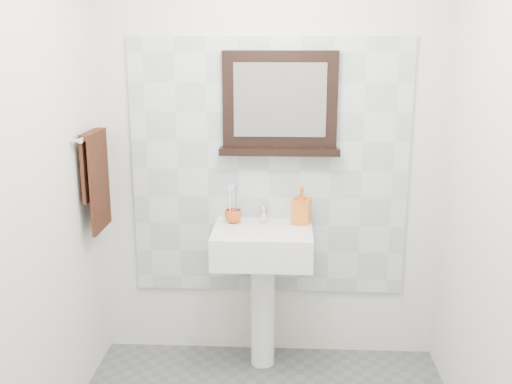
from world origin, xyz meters
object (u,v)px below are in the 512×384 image
Objects in this scene: soap_dispenser at (302,205)px; pedestal_sink at (263,259)px; framed_mirror at (280,106)px; hand_towel at (96,173)px; toothbrush_cup at (233,216)px.

pedestal_sink is at bearing -140.03° from soap_dispenser.
framed_mirror is (0.09, 0.19, 0.84)m from pedestal_sink.
pedestal_sink is 1.04m from hand_towel.
soap_dispenser is at bearing 6.85° from hand_towel.
toothbrush_cup is 0.18× the size of hand_towel.
soap_dispenser is at bearing 24.90° from pedestal_sink.
pedestal_sink is 9.89× the size of toothbrush_cup.
soap_dispenser is 0.57m from framed_mirror.
toothbrush_cup is at bearing 150.06° from pedestal_sink.
pedestal_sink is 1.41× the size of framed_mirror.
soap_dispenser is (0.22, 0.10, 0.29)m from pedestal_sink.
toothbrush_cup is 0.40m from soap_dispenser.
hand_towel is at bearing -177.81° from pedestal_sink.
hand_towel reaches higher than pedestal_sink.
toothbrush_cup is at bearing -161.46° from framed_mirror.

